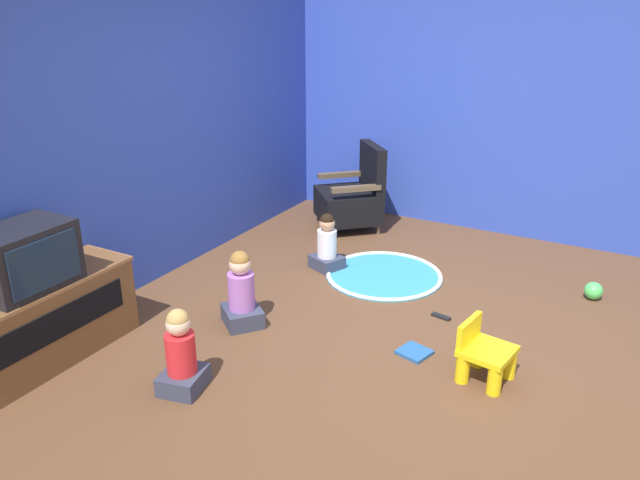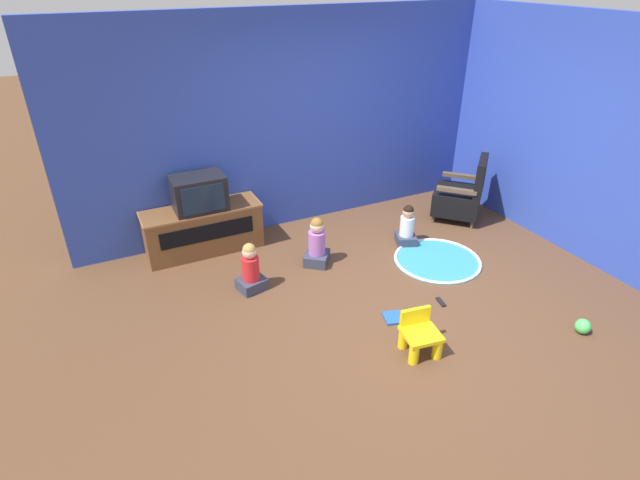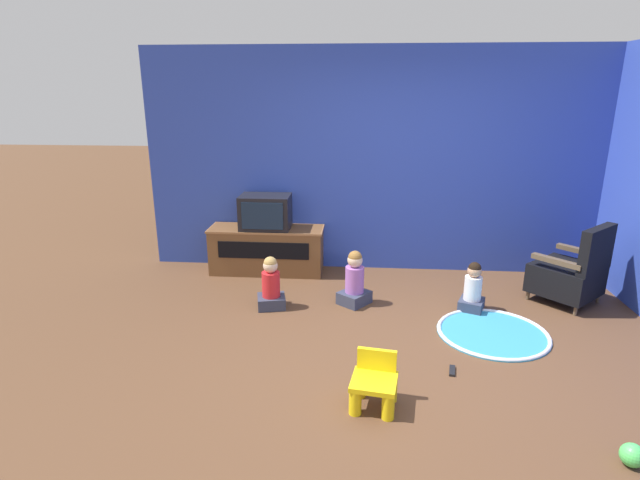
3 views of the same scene
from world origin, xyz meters
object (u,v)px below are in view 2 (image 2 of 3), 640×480
yellow_kid_chair (420,336)px  toy_ball (583,326)px  black_armchair (461,196)px  remote_control (441,302)px  child_watching_left (317,244)px  book (394,318)px  child_watching_right (407,227)px  tv_cabinet (203,229)px  child_watching_center (251,270)px  television (199,193)px

yellow_kid_chair → toy_ball: size_ratio=2.67×
black_armchair → remote_control: 2.07m
child_watching_left → book: (0.23, -1.26, -0.24)m
child_watching_left → child_watching_right: size_ratio=1.13×
toy_ball → remote_control: 1.31m
black_armchair → toy_ball: size_ratio=6.07×
toy_ball → black_armchair: bearing=77.4°
yellow_kid_chair → black_armchair: bearing=52.0°
yellow_kid_chair → remote_control: yellow_kid_chair is taller
black_armchair → child_watching_right: bearing=-29.1°
tv_cabinet → toy_ball: size_ratio=9.59×
yellow_kid_chair → remote_control: size_ratio=2.45×
child_watching_center → book: bearing=-58.5°
remote_control → black_armchair: bearing=-33.9°
television → toy_ball: (2.78, -3.06, -0.69)m
black_armchair → child_watching_center: (-3.08, -0.37, -0.09)m
black_armchair → child_watching_right: size_ratio=1.69×
television → yellow_kid_chair: size_ratio=1.54×
book → black_armchair: bearing=-38.6°
black_armchair → child_watching_left: black_armchair is taller
child_watching_left → black_armchair: bearing=-46.5°
toy_ball → book: (-1.47, 0.95, -0.06)m
child_watching_center → remote_control: (1.65, -1.09, -0.23)m
child_watching_left → remote_control: size_ratio=3.73×
tv_cabinet → child_watching_right: tv_cabinet is taller
black_armchair → yellow_kid_chair: size_ratio=2.27×
remote_control → toy_ball: bearing=-126.4°
tv_cabinet → child_watching_right: bearing=-22.1°
tv_cabinet → child_watching_right: 2.45m
television → toy_ball: bearing=-47.8°
book → child_watching_center: bearing=59.5°
yellow_kid_chair → child_watching_left: (-0.17, 1.74, 0.09)m
remote_control → child_watching_right: bearing=-7.4°
television → book: (1.31, -2.11, -0.75)m
child_watching_center → toy_ball: bearing=-51.7°
remote_control → child_watching_center: bearing=67.1°
television → remote_control: television is taller
child_watching_right → book: size_ratio=2.12×
toy_ball → child_watching_center: bearing=141.2°
child_watching_left → remote_control: 1.51m
yellow_kid_chair → child_watching_center: child_watching_center is taller
child_watching_right → black_armchair: bearing=-53.7°
black_armchair → remote_control: bearing=2.1°
tv_cabinet → black_armchair: (3.32, -0.65, 0.04)m
child_watching_right → remote_control: size_ratio=3.30×
television → black_armchair: 3.40m
child_watching_center → black_armchair: bearing=-6.0°
tv_cabinet → toy_ball: 4.15m
television → child_watching_left: 1.46m
child_watching_left → toy_ball: child_watching_left is taller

